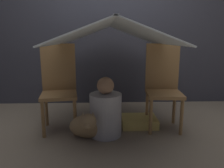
% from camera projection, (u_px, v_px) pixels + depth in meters
% --- Properties ---
extents(ground_plane, '(8.80, 8.80, 0.00)m').
position_uv_depth(ground_plane, '(112.00, 133.00, 2.34)').
color(ground_plane, gray).
extents(wall_back, '(7.00, 0.05, 2.50)m').
position_uv_depth(wall_back, '(109.00, 21.00, 3.23)').
color(wall_back, '#3D3D47').
rests_on(wall_back, ground_plane).
extents(chair_left, '(0.43, 0.43, 0.94)m').
position_uv_depth(chair_left, '(59.00, 85.00, 2.40)').
color(chair_left, olive).
rests_on(chair_left, ground_plane).
extents(chair_right, '(0.40, 0.40, 0.94)m').
position_uv_depth(chair_right, '(163.00, 84.00, 2.45)').
color(chair_right, olive).
rests_on(chair_right, ground_plane).
extents(sheet_canopy, '(1.15, 1.51, 0.23)m').
position_uv_depth(sheet_canopy, '(112.00, 33.00, 2.23)').
color(sheet_canopy, silver).
extents(person_front, '(0.33, 0.33, 0.62)m').
position_uv_depth(person_front, '(106.00, 112.00, 2.26)').
color(person_front, '#B2B2B7').
rests_on(person_front, ground_plane).
extents(dog, '(0.40, 0.36, 0.33)m').
position_uv_depth(dog, '(89.00, 125.00, 2.19)').
color(dog, '#9E7F56').
rests_on(dog, ground_plane).
extents(floor_cushion, '(0.40, 0.32, 0.10)m').
position_uv_depth(floor_cushion, '(139.00, 121.00, 2.55)').
color(floor_cushion, '#E5CC66').
rests_on(floor_cushion, ground_plane).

